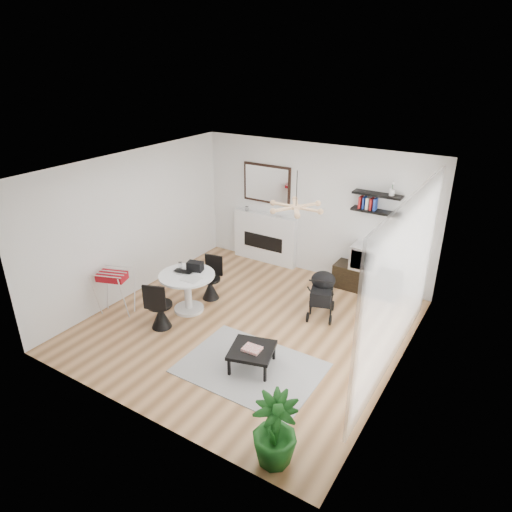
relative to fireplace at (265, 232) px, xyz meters
The scene contains 25 objects.
floor 2.75m from the fireplace, 65.59° to the right, with size 5.00×5.00×0.00m, color #8E5E36.
ceiling 3.34m from the fireplace, 65.59° to the right, with size 5.00×5.00×0.00m, color white.
wall_back 1.29m from the fireplace, ahead, with size 5.00×5.00×0.00m, color white.
wall_left 2.88m from the fireplace, 120.01° to the right, with size 5.00×5.00×0.00m, color white.
wall_right 4.39m from the fireplace, 33.95° to the right, with size 5.00×5.00×0.00m, color white.
sheer_curtain 4.20m from the fireplace, 32.43° to the right, with size 0.04×3.60×2.60m, color white.
fireplace is the anchor object (origin of this frame).
shelf_lower 2.56m from the fireplace, ahead, with size 0.90×0.25×0.04m, color black.
shelf_upper 2.70m from the fireplace, ahead, with size 0.90×0.25×0.04m, color black.
pendant_lamp 3.15m from the fireplace, 49.71° to the right, with size 0.90×0.90×0.10m, color tan, non-canonical shape.
tv_console 2.44m from the fireplace, ahead, with size 1.27×0.44×0.48m, color black.
crt_tv 2.35m from the fireplace, ahead, with size 0.54×0.47×0.47m.
dining_table 2.57m from the fireplace, 91.40° to the right, with size 0.98×0.98×0.72m.
laptop 2.59m from the fireplace, 93.53° to the right, with size 0.34×0.22×0.03m, color black.
black_bag 2.36m from the fireplace, 90.82° to the right, with size 0.28×0.17×0.17m, color black.
newspaper 2.67m from the fireplace, 87.46° to the right, with size 0.32×0.26×0.01m, color silver.
drinking_glass 2.44m from the fireplace, 97.73° to the right, with size 0.07×0.07×0.11m, color white.
chair_far 2.03m from the fireplace, 90.01° to the right, with size 0.40×0.42×0.82m.
chair_near 3.28m from the fireplace, 91.69° to the right, with size 0.46×0.47×0.88m.
drying_rack 3.48m from the fireplace, 108.11° to the right, with size 0.70×0.68×0.84m.
stroller 2.49m from the fireplace, 35.25° to the right, with size 0.63×0.79×0.87m.
rug 3.88m from the fireplace, 62.19° to the right, with size 2.01×1.45×0.01m, color #ACACAC.
coffee_table 3.82m from the fireplace, 61.90° to the right, with size 0.77×0.77×0.32m.
magazines 3.84m from the fireplace, 61.85° to the right, with size 0.26×0.20×0.04m, color #BA382E.
potted_plant 5.48m from the fireplace, 57.96° to the right, with size 0.51×0.51×0.91m, color #175117.
Camera 1 is at (3.64, -5.56, 4.27)m, focal length 32.00 mm.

